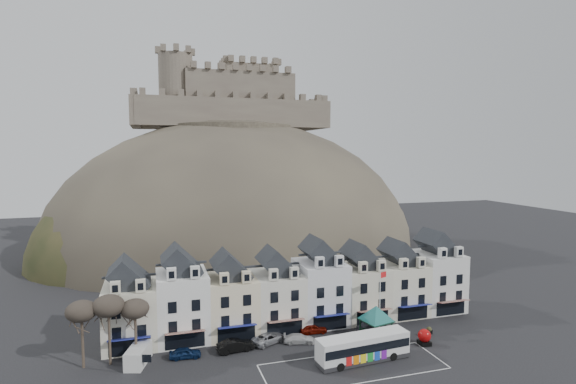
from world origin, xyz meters
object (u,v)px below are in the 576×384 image
at_px(red_buoy, 424,337).
at_px(white_van, 138,355).
at_px(flagpole, 380,298).
at_px(car_charcoal, 372,327).
at_px(bus, 363,346).
at_px(car_black, 236,346).
at_px(car_navy, 185,353).
at_px(car_silver, 269,338).
at_px(car_white, 299,339).
at_px(bus_shelter, 376,313).
at_px(car_maroon, 313,329).

bearing_deg(red_buoy, white_van, 171.30).
xyz_separation_m(flagpole, white_van, (-32.53, 0.60, -4.16)).
relative_size(flagpole, car_charcoal, 1.97).
distance_m(bus, car_charcoal, 9.31).
bearing_deg(car_black, car_charcoal, -95.97).
xyz_separation_m(car_navy, car_charcoal, (26.17, 0.37, 0.10)).
relative_size(bus, car_charcoal, 2.60).
xyz_separation_m(car_silver, car_white, (3.94, -1.20, -0.07)).
relative_size(car_black, car_charcoal, 1.03).
bearing_deg(bus_shelter, car_white, 156.47).
height_order(car_white, car_charcoal, car_charcoal).
height_order(car_silver, car_charcoal, car_charcoal).
relative_size(car_maroon, car_charcoal, 0.86).
bearing_deg(red_buoy, car_silver, 161.38).
height_order(bus_shelter, car_charcoal, bus_shelter).
bearing_deg(bus, car_white, 124.48).
relative_size(flagpole, car_silver, 1.89).
bearing_deg(bus, white_van, 159.99).
distance_m(white_van, car_charcoal, 31.75).
relative_size(bus, car_maroon, 3.03).
distance_m(white_van, car_silver, 16.74).
relative_size(bus, bus_shelter, 1.67).
xyz_separation_m(car_black, car_maroon, (11.60, 2.50, -0.11)).
distance_m(bus_shelter, car_black, 19.49).
bearing_deg(car_navy, car_charcoal, -85.29).
xyz_separation_m(flagpole, car_navy, (-26.95, 0.48, -4.56)).
relative_size(car_silver, car_charcoal, 1.04).
distance_m(car_navy, car_maroon, 18.14).
bearing_deg(bus, car_navy, 156.41).
bearing_deg(white_van, bus, 1.40).
bearing_deg(bus, bus_shelter, 44.65).
bearing_deg(white_van, car_charcoal, 17.38).
height_order(bus, red_buoy, bus).
relative_size(red_buoy, flagpole, 0.24).
xyz_separation_m(red_buoy, car_navy, (-30.89, 5.46, -0.43)).
bearing_deg(red_buoy, car_maroon, 148.37).
relative_size(flagpole, white_van, 1.80).
distance_m(car_white, car_charcoal, 11.11).
relative_size(car_silver, car_white, 1.14).
bearing_deg(car_maroon, car_white, 133.30).
xyz_separation_m(bus, car_navy, (-20.92, 7.25, -1.19)).
relative_size(white_van, car_maroon, 1.28).
bearing_deg(white_van, flagpole, 15.89).
relative_size(red_buoy, white_van, 0.42).
distance_m(car_black, car_charcoal, 19.80).
bearing_deg(red_buoy, car_white, 160.97).
bearing_deg(bus, red_buoy, 5.69).
height_order(car_maroon, car_charcoal, car_charcoal).
relative_size(red_buoy, car_navy, 0.55).
bearing_deg(flagpole, white_van, 178.95).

